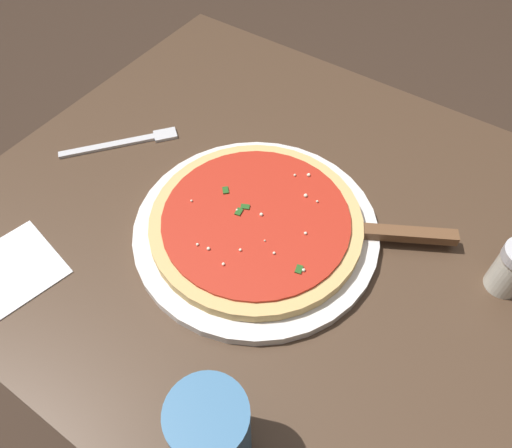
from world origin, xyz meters
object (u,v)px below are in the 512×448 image
object	(u,v)px
pizza_server	(377,233)
fork	(126,142)
pizza	(256,222)
napkin_folded_right	(9,271)
serving_plate	(256,230)
cup_tall_drink	(211,432)

from	to	relation	value
pizza_server	fork	size ratio (longest dim) A/B	1.37
pizza	fork	world-z (taller)	pizza
napkin_folded_right	pizza	bearing A→B (deg)	-134.56
serving_plate	pizza	distance (m)	0.02
pizza_server	cup_tall_drink	xyz separation A→B (m)	(0.02, 0.33, 0.04)
serving_plate	pizza_server	distance (m)	0.16
cup_tall_drink	napkin_folded_right	distance (m)	0.36
serving_plate	cup_tall_drink	size ratio (longest dim) A/B	2.94
fork	pizza	bearing A→B (deg)	173.55
cup_tall_drink	fork	world-z (taller)	cup_tall_drink
pizza_server	napkin_folded_right	world-z (taller)	pizza_server
pizza	pizza_server	world-z (taller)	pizza
serving_plate	cup_tall_drink	distance (m)	0.28
pizza	fork	bearing A→B (deg)	-6.45
serving_plate	pizza_server	size ratio (longest dim) A/B	1.56
pizza_server	napkin_folded_right	distance (m)	0.48
napkin_folded_right	fork	world-z (taller)	fork
pizza	pizza_server	distance (m)	0.16
napkin_folded_right	fork	distance (m)	0.27
pizza	cup_tall_drink	xyz separation A→B (m)	(-0.12, 0.25, 0.03)
pizza_server	napkin_folded_right	size ratio (longest dim) A/B	1.77
cup_tall_drink	fork	distance (m)	0.49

